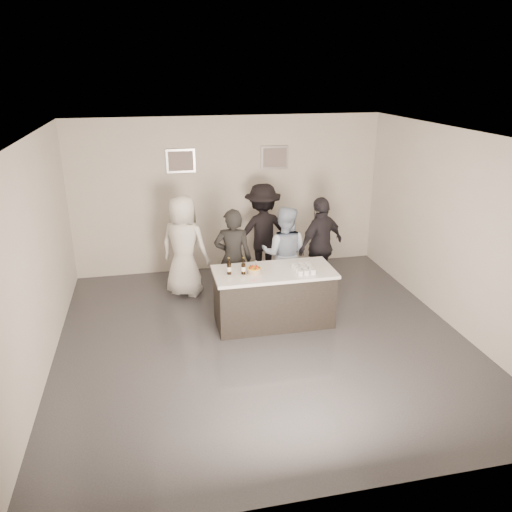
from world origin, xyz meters
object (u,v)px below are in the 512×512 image
Objects in this scene: person_main_blue at (284,254)px; person_guest_left at (184,246)px; beer_bottle_a at (229,266)px; bar_counter at (274,297)px; person_guest_right at (321,245)px; person_guest_back at (263,232)px; beer_bottle_b at (243,266)px; person_main_black at (233,259)px; cake at (254,271)px.

person_guest_left is (-1.67, 0.56, 0.07)m from person_main_blue.
person_guest_left is (-0.57, 1.41, -0.13)m from beer_bottle_a.
bar_counter is at bearing 0.22° from beer_bottle_a.
person_guest_right is 1.19m from person_guest_back.
person_guest_back is (0.24, 1.81, 0.47)m from bar_counter.
person_main_blue is 0.72m from person_guest_right.
person_guest_right is (0.71, 0.15, 0.04)m from person_main_blue.
person_main_blue is 1.76m from person_guest_left.
beer_bottle_b is (-0.49, -0.04, 0.58)m from bar_counter.
bar_counter is 1.95m from person_guest_left.
person_guest_back is at bearing 68.72° from beer_bottle_b.
person_guest_left reaches higher than person_main_blue.
person_guest_left is (-0.78, 1.45, -0.13)m from beer_bottle_b.
person_guest_right reaches higher than person_main_black.
bar_counter is 7.15× the size of beer_bottle_b.
person_guest_left is at bearing 11.47° from person_guest_back.
person_guest_right is (1.59, 1.05, -0.15)m from beer_bottle_b.
person_guest_back reaches higher than cake.
beer_bottle_a is (-0.70, -0.00, 0.58)m from bar_counter.
beer_bottle_a is 1.40m from person_main_blue.
person_main_black is at bearing -17.78° from person_guest_right.
cake is 1.78m from person_guest_right.
person_guest_back is at bearing 82.60° from bar_counter.
beer_bottle_a is 1.00× the size of beer_bottle_b.
person_guest_right is at bearing -145.27° from person_main_blue.
person_guest_back is at bearing 62.77° from beer_bottle_a.
beer_bottle_a is at bearing -179.78° from bar_counter.
person_guest_right is at bearing -158.46° from person_guest_left.
bar_counter is 1.02m from person_main_blue.
beer_bottle_a is 0.15× the size of person_guest_right.
beer_bottle_b is 1.91m from person_guest_right.
beer_bottle_b is at bearing 176.77° from cake.
beer_bottle_b is 1.27m from person_main_blue.
bar_counter is 1.55m from person_guest_right.
beer_bottle_b is at bearing 67.73° from person_main_blue.
cake is 0.11× the size of person_guest_left.
beer_bottle_b is at bearing 65.19° from person_guest_back.
beer_bottle_b is at bearing 5.40° from person_guest_right.
bar_counter is 1.03× the size of person_guest_left.
person_guest_left reaches higher than beer_bottle_a.
person_guest_back reaches higher than person_main_black.
person_guest_left is (-1.27, 1.41, 0.45)m from bar_counter.
beer_bottle_a is 2.04m from person_guest_back.
person_guest_right is at bearing -156.31° from person_main_black.
cake is at bearing 69.76° from person_guest_back.
beer_bottle_b is (-0.16, 0.01, 0.09)m from cake.
person_guest_left is at bearing 3.96° from person_main_blue.
person_main_black is at bearing 168.43° from person_guest_left.
person_guest_right is at bearing 29.22° from beer_bottle_a.
beer_bottle_b reaches higher than cake.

